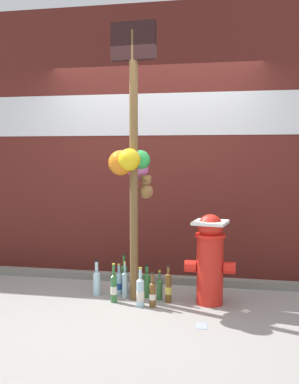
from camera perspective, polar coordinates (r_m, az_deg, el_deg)
ground_plane at (r=4.51m, az=-2.31°, el=-14.16°), size 14.00×14.00×0.00m
building_wall at (r=5.54m, az=0.80°, el=6.36°), size 10.00×0.21×3.22m
curb_strip at (r=5.29m, az=-0.12°, el=-10.77°), size 8.00×0.12×0.08m
memorial_post at (r=4.52m, az=-2.24°, el=5.49°), size 0.47×0.49×2.72m
fire_hydrant at (r=4.51m, az=7.58°, el=-8.11°), size 0.49×0.36×0.88m
bottle_0 at (r=4.84m, az=-3.83°, el=-11.29°), size 0.06×0.06×0.32m
bottle_1 at (r=4.84m, az=-6.62°, el=-11.04°), size 0.08×0.08×0.36m
bottle_2 at (r=4.73m, az=-3.10°, el=-11.38°), size 0.06×0.06×0.37m
bottle_3 at (r=4.68m, az=1.27°, el=-11.95°), size 0.06×0.06×0.30m
bottle_4 at (r=4.48m, az=-1.15°, el=-12.41°), size 0.08×0.08×0.38m
bottle_5 at (r=4.94m, az=-3.20°, el=-10.61°), size 0.07×0.07×0.40m
bottle_6 at (r=4.87m, az=-1.90°, el=-10.93°), size 0.07×0.07×0.33m
bottle_7 at (r=4.59m, az=2.38°, el=-11.82°), size 0.06×0.06×0.37m
bottle_8 at (r=4.61m, az=-4.50°, el=-11.82°), size 0.06×0.06×0.39m
bottle_9 at (r=4.46m, az=0.38°, el=-12.60°), size 0.06×0.06×0.34m
bottle_10 at (r=4.74m, az=-0.34°, el=-11.38°), size 0.08×0.08×0.34m
litter_0 at (r=4.07m, az=6.55°, el=-16.28°), size 0.11×0.16×0.01m
litter_1 at (r=4.48m, az=11.98°, el=-14.35°), size 0.10×0.10×0.01m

